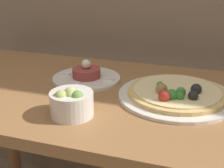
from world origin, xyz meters
The scene contains 4 objects.
dining_table centered at (0.00, 0.33, 0.62)m, with size 1.42×0.67×0.73m.
pizza_plate centered at (0.18, 0.36, 0.74)m, with size 0.36×0.36×0.05m.
tartare_plate centered at (-0.14, 0.42, 0.74)m, with size 0.24×0.24×0.07m.
small_bowl centered at (-0.07, 0.15, 0.77)m, with size 0.12×0.12×0.08m.
Camera 1 is at (0.27, -0.54, 1.12)m, focal length 50.00 mm.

